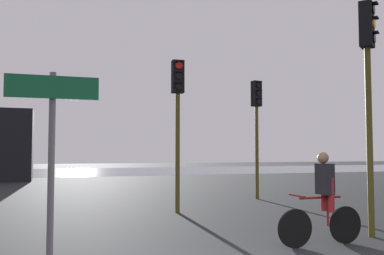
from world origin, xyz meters
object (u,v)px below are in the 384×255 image
(cyclist, at_px, (323,198))
(traffic_light_near_right, at_px, (368,73))
(direction_sign_post, at_px, (52,146))
(traffic_light_far_right, at_px, (257,116))
(traffic_light_center, at_px, (178,106))

(cyclist, bearing_deg, traffic_light_near_right, -76.92)
(direction_sign_post, xyz_separation_m, cyclist, (4.54, 0.88, -0.88))
(direction_sign_post, bearing_deg, traffic_light_far_right, -129.84)
(traffic_light_near_right, height_order, direction_sign_post, traffic_light_near_right)
(traffic_light_center, distance_m, traffic_light_far_right, 4.30)
(traffic_light_near_right, bearing_deg, direction_sign_post, -25.85)
(traffic_light_near_right, height_order, cyclist, traffic_light_near_right)
(traffic_light_near_right, relative_size, cyclist, 2.68)
(traffic_light_far_right, distance_m, cyclist, 7.73)
(traffic_light_center, xyz_separation_m, direction_sign_post, (-3.34, -5.60, -1.19))
(traffic_light_center, distance_m, direction_sign_post, 6.63)
(traffic_light_near_right, height_order, traffic_light_far_right, traffic_light_near_right)
(traffic_light_far_right, height_order, cyclist, traffic_light_far_right)
(traffic_light_center, height_order, cyclist, traffic_light_center)
(traffic_light_center, bearing_deg, traffic_light_far_right, -144.84)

